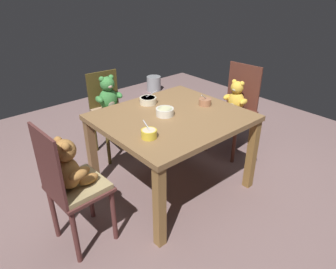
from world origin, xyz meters
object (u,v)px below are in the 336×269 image
dining_table (172,125)px  teddy_chair_near_right (235,103)px  porridge_bowl_white_center (165,112)px  porridge_bowl_yellow_near_left (149,134)px  teddy_chair_far_center (110,104)px  porridge_bowl_cream_far_center (148,100)px  porridge_bowl_terracotta_near_right (205,102)px  metal_pail (154,84)px  teddy_chair_near_left (71,177)px

dining_table → teddy_chair_near_right: 0.97m
dining_table → porridge_bowl_white_center: bearing=136.8°
dining_table → porridge_bowl_yellow_near_left: porridge_bowl_yellow_near_left is taller
teddy_chair_far_center → porridge_bowl_cream_far_center: 0.59m
teddy_chair_far_center → porridge_bowl_cream_far_center: (0.08, -0.55, 0.18)m
dining_table → teddy_chair_near_right: bearing=4.4°
porridge_bowl_terracotta_near_right → porridge_bowl_white_center: size_ratio=0.79×
teddy_chair_near_right → porridge_bowl_cream_far_center: (-0.95, 0.26, 0.20)m
porridge_bowl_cream_far_center → dining_table: bearing=-91.9°
metal_pail → teddy_chair_far_center: bearing=-141.4°
porridge_bowl_cream_far_center → porridge_bowl_terracotta_near_right: bearing=-44.8°
teddy_chair_far_center → porridge_bowl_yellow_near_left: (-0.31, -1.07, 0.19)m
teddy_chair_far_center → porridge_bowl_terracotta_near_right: size_ratio=7.36×
teddy_chair_near_right → porridge_bowl_white_center: size_ratio=6.25×
dining_table → teddy_chair_far_center: teddy_chair_far_center is taller
teddy_chair_near_right → metal_pail: size_ratio=3.84×
teddy_chair_far_center → porridge_bowl_yellow_near_left: size_ratio=7.10×
porridge_bowl_terracotta_near_right → porridge_bowl_white_center: porridge_bowl_terracotta_near_right is taller
dining_table → porridge_bowl_terracotta_near_right: 0.39m
dining_table → porridge_bowl_white_center: porridge_bowl_white_center is taller
metal_pail → teddy_chair_near_left: bearing=-138.0°
porridge_bowl_cream_far_center → metal_pail: (1.50, 1.81, -0.62)m
teddy_chair_near_left → teddy_chair_far_center: size_ratio=1.10×
teddy_chair_near_left → porridge_bowl_cream_far_center: 1.05m
metal_pail → teddy_chair_near_right: bearing=-104.8°
teddy_chair_near_left → porridge_bowl_white_center: teddy_chair_near_left is taller
metal_pail → porridge_bowl_terracotta_near_right: bearing=-117.6°
porridge_bowl_yellow_near_left → teddy_chair_near_left: bearing=167.7°
teddy_chair_near_left → porridge_bowl_white_center: (0.90, 0.10, 0.18)m
dining_table → teddy_chair_near_left: size_ratio=1.21×
porridge_bowl_cream_far_center → teddy_chair_far_center: bearing=98.5°
teddy_chair_near_left → teddy_chair_near_right: teddy_chair_near_left is taller
teddy_chair_near_right → porridge_bowl_terracotta_near_right: teddy_chair_near_right is taller
dining_table → porridge_bowl_yellow_near_left: size_ratio=9.42×
teddy_chair_near_right → porridge_bowl_yellow_near_left: teddy_chair_near_right is taller
porridge_bowl_cream_far_center → porridge_bowl_white_center: porridge_bowl_cream_far_center is taller
teddy_chair_near_left → porridge_bowl_terracotta_near_right: (1.32, 0.04, 0.18)m
teddy_chair_near_left → teddy_chair_near_right: bearing=1.4°
teddy_chair_far_center → porridge_bowl_terracotta_near_right: teddy_chair_far_center is taller
teddy_chair_far_center → porridge_bowl_terracotta_near_right: bearing=31.5°
porridge_bowl_terracotta_near_right → porridge_bowl_cream_far_center: bearing=135.2°
dining_table → porridge_bowl_terracotta_near_right: bearing=-3.5°
teddy_chair_near_left → teddy_chair_far_center: bearing=44.6°
teddy_chair_near_right → metal_pail: bearing=-110.3°
porridge_bowl_terracotta_near_right → porridge_bowl_cream_far_center: 0.51m
teddy_chair_near_right → porridge_bowl_cream_far_center: size_ratio=6.11×
teddy_chair_near_right → dining_table: bearing=-1.0°
dining_table → porridge_bowl_terracotta_near_right: size_ratio=9.77×
porridge_bowl_white_center → teddy_chair_near_left: bearing=-173.6°
porridge_bowl_yellow_near_left → porridge_bowl_cream_far_center: porridge_bowl_cream_far_center is taller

